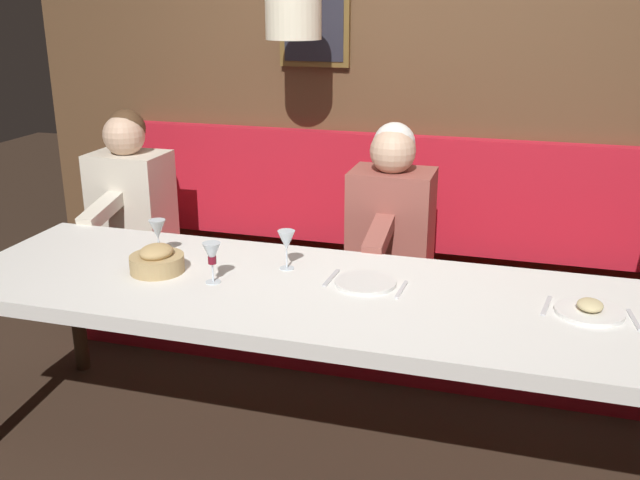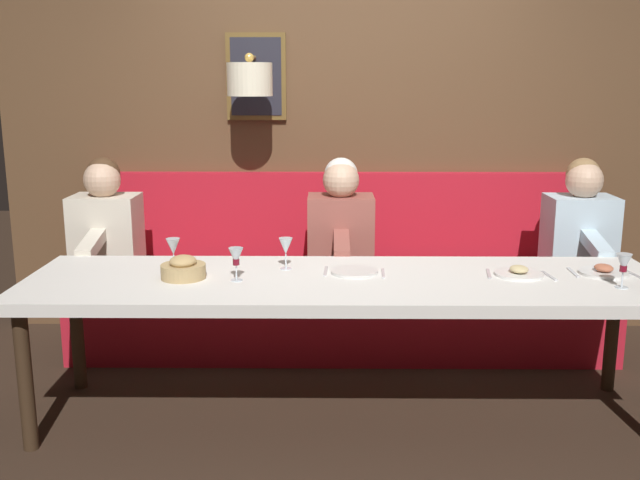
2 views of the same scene
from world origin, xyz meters
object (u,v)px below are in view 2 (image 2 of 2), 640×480
diner_nearest (580,228)px  wine_glass_2 (624,264)px  diner_near (341,228)px  bread_bowl (183,269)px  wine_glass_1 (173,247)px  wine_glass_0 (236,258)px  dining_table (346,289)px  diner_middle (106,227)px  wine_glass_3 (286,247)px

diner_nearest → wine_glass_2: diner_nearest is taller
diner_near → bread_bowl: diner_near is taller
diner_nearest → wine_glass_1: diner_nearest is taller
diner_near → wine_glass_1: diner_near is taller
diner_near → wine_glass_2: bearing=-128.8°
diner_near → wine_glass_0: diner_near is taller
wine_glass_1 → dining_table: bearing=-99.8°
diner_middle → wine_glass_2: (-1.05, -2.74, 0.04)m
dining_table → bread_bowl: (-0.01, 0.80, 0.11)m
wine_glass_1 → wine_glass_3: (0.02, -0.58, 0.00)m
diner_middle → wine_glass_1: bearing=-142.0°
dining_table → wine_glass_0: bearing=96.1°
diner_middle → wine_glass_2: bearing=-110.9°
diner_near → wine_glass_3: size_ratio=4.82×
dining_table → wine_glass_1: wine_glass_1 is taller
dining_table → bread_bowl: size_ratio=14.37×
wine_glass_1 → wine_glass_3: 0.58m
diner_nearest → wine_glass_0: bearing=115.4°
wine_glass_2 → dining_table: bearing=82.8°
diner_nearest → wine_glass_1: size_ratio=4.82×
dining_table → wine_glass_2: 1.31m
wine_glass_0 → bread_bowl: 0.28m
diner_middle → wine_glass_0: 1.31m
diner_middle → wine_glass_0: diner_middle is taller
wine_glass_2 → diner_nearest: bearing=-8.5°
wine_glass_2 → bread_bowl: size_ratio=0.75×
wine_glass_0 → wine_glass_3: size_ratio=1.00×
dining_table → wine_glass_0: size_ratio=19.28×
wine_glass_1 → wine_glass_2: 2.20m
wine_glass_2 → diner_middle: bearing=69.1°
wine_glass_1 → diner_nearest: bearing=-72.6°
dining_table → bread_bowl: bread_bowl is taller
wine_glass_1 → bread_bowl: size_ratio=0.75×
wine_glass_0 → wine_glass_1: size_ratio=1.00×
diner_middle → wine_glass_0: size_ratio=4.82×
bread_bowl → wine_glass_3: bearing=-70.0°
bread_bowl → dining_table: bearing=-89.0°
dining_table → wine_glass_1: size_ratio=19.28×
diner_middle → wine_glass_1: (-0.73, -0.57, 0.04)m
wine_glass_1 → bread_bowl: bearing=-153.9°
diner_middle → wine_glass_2: 2.94m
diner_near → diner_middle: bearing=90.0°
dining_table → diner_middle: (0.88, 1.45, 0.13)m
bread_bowl → diner_middle: bearing=36.0°
wine_glass_3 → wine_glass_2: bearing=-101.7°
diner_near → wine_glass_1: 1.14m
diner_nearest → wine_glass_3: size_ratio=4.82×
dining_table → wine_glass_1: (0.15, 0.88, 0.17)m
diner_middle → wine_glass_1: 0.93m
dining_table → wine_glass_0: 0.56m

